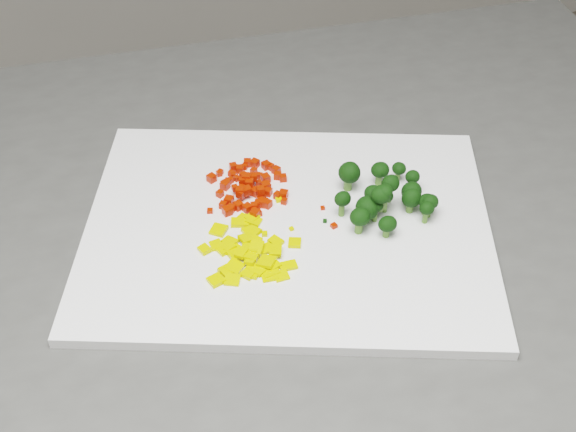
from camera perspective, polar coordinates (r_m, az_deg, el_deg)
name	(u,v)px	position (r m, az deg, el deg)	size (l,w,h in m)	color
cutting_board	(288,227)	(0.80, 0.00, -0.82)	(0.40, 0.31, 0.01)	white
carrot_pile	(246,182)	(0.83, -2.97, 2.45)	(0.09, 0.09, 0.03)	red
pepper_pile	(254,249)	(0.76, -2.46, -2.33)	(0.10, 0.10, 0.01)	yellow
broccoli_pile	(382,186)	(0.81, 6.74, 2.12)	(0.11, 0.11, 0.05)	black
carrot_cube_0	(220,194)	(0.83, -4.87, 1.59)	(0.01, 0.01, 0.01)	red
carrot_cube_1	(212,178)	(0.85, -5.46, 2.70)	(0.01, 0.01, 0.01)	red
carrot_cube_2	(259,176)	(0.85, -2.04, 2.88)	(0.01, 0.01, 0.01)	red
carrot_cube_3	(242,188)	(0.83, -3.32, 2.02)	(0.01, 0.01, 0.01)	red
carrot_cube_4	(220,172)	(0.86, -4.84, 3.13)	(0.01, 0.01, 0.01)	red
carrot_cube_5	(278,176)	(0.85, -0.74, 2.88)	(0.01, 0.01, 0.01)	red
carrot_cube_6	(266,165)	(0.87, -1.57, 3.62)	(0.01, 0.01, 0.01)	red
carrot_cube_7	(240,191)	(0.82, -3.44, 1.78)	(0.01, 0.01, 0.01)	red
carrot_cube_8	(258,204)	(0.82, -2.15, 0.88)	(0.01, 0.01, 0.01)	red
carrot_cube_9	(268,192)	(0.83, -1.43, 1.72)	(0.01, 0.01, 0.01)	red
carrot_cube_10	(258,183)	(0.84, -2.13, 2.35)	(0.01, 0.01, 0.01)	red
carrot_cube_11	(247,163)	(0.87, -2.91, 3.80)	(0.01, 0.01, 0.01)	red
carrot_cube_12	(254,210)	(0.81, -2.44, 0.42)	(0.01, 0.01, 0.01)	red
carrot_cube_13	(250,181)	(0.84, -2.71, 2.48)	(0.01, 0.01, 0.01)	red
carrot_cube_14	(231,173)	(0.86, -4.05, 3.05)	(0.01, 0.01, 0.01)	red
carrot_cube_15	(284,201)	(0.82, -0.27, 1.05)	(0.01, 0.01, 0.01)	red
carrot_cube_16	(267,204)	(0.82, -1.48, 0.87)	(0.01, 0.01, 0.01)	red
carrot_cube_17	(264,203)	(0.82, -1.75, 0.93)	(0.01, 0.01, 0.01)	red
carrot_cube_18	(254,206)	(0.81, -2.43, 0.70)	(0.01, 0.01, 0.01)	red
carrot_cube_19	(260,199)	(0.82, -2.02, 1.22)	(0.01, 0.01, 0.01)	red
carrot_cube_20	(270,167)	(0.86, -1.26, 3.53)	(0.01, 0.01, 0.01)	red
carrot_cube_21	(233,167)	(0.87, -3.92, 3.50)	(0.01, 0.01, 0.01)	red
carrot_cube_22	(229,201)	(0.82, -4.22, 1.10)	(0.01, 0.01, 0.01)	red
carrot_cube_23	(265,178)	(0.85, -1.62, 2.69)	(0.01, 0.01, 0.01)	red
carrot_cube_24	(241,193)	(0.82, -3.37, 1.61)	(0.01, 0.01, 0.01)	red
carrot_cube_25	(278,196)	(0.83, -0.73, 1.46)	(0.01, 0.01, 0.01)	red
carrot_cube_26	(255,192)	(0.83, -2.34, 1.72)	(0.01, 0.01, 0.01)	red
carrot_cube_27	(233,175)	(0.86, -3.90, 2.92)	(0.01, 0.01, 0.01)	red
carrot_cube_28	(283,178)	(0.85, -0.36, 2.73)	(0.01, 0.01, 0.01)	red
carrot_cube_29	(266,186)	(0.84, -1.58, 2.14)	(0.01, 0.01, 0.01)	red
carrot_cube_30	(238,206)	(0.82, -3.56, 0.74)	(0.01, 0.01, 0.01)	red
carrot_cube_31	(247,178)	(0.84, -2.97, 2.74)	(0.01, 0.01, 0.01)	red
carrot_cube_32	(242,181)	(0.83, -3.30, 2.53)	(0.01, 0.01, 0.01)	red
carrot_cube_33	(231,180)	(0.85, -4.11, 2.56)	(0.01, 0.01, 0.01)	red
carrot_cube_34	(235,188)	(0.83, -3.80, 2.01)	(0.01, 0.01, 0.01)	red
carrot_cube_35	(276,170)	(0.86, -0.85, 3.28)	(0.01, 0.01, 0.01)	red
carrot_cube_36	(247,208)	(0.81, -2.92, 0.57)	(0.01, 0.01, 0.01)	red
carrot_cube_37	(249,183)	(0.83, -2.77, 2.36)	(0.01, 0.01, 0.01)	red
carrot_cube_38	(245,166)	(0.87, -3.08, 3.54)	(0.01, 0.01, 0.01)	red
carrot_cube_39	(227,211)	(0.81, -4.34, 0.37)	(0.01, 0.01, 0.01)	red
carrot_cube_40	(225,185)	(0.84, -4.50, 2.20)	(0.01, 0.01, 0.01)	red
carrot_cube_41	(241,168)	(0.86, -3.40, 3.43)	(0.01, 0.01, 0.01)	red
carrot_cube_42	(231,208)	(0.81, -4.07, 0.54)	(0.01, 0.01, 0.01)	red
carrot_cube_43	(263,197)	(0.83, -1.82, 1.37)	(0.01, 0.01, 0.01)	red
carrot_cube_44	(247,191)	(0.82, -2.94, 1.82)	(0.01, 0.01, 0.01)	red
carrot_cube_45	(228,182)	(0.85, -4.32, 2.46)	(0.01, 0.01, 0.01)	red
carrot_cube_46	(253,177)	(0.84, -2.47, 2.79)	(0.01, 0.01, 0.01)	red
carrot_cube_47	(247,190)	(0.83, -2.92, 1.88)	(0.01, 0.01, 0.01)	red
carrot_cube_48	(244,176)	(0.84, -3.18, 2.88)	(0.01, 0.01, 0.01)	red
carrot_cube_49	(261,190)	(0.82, -1.95, 1.83)	(0.01, 0.01, 0.01)	red
carrot_cube_50	(223,205)	(0.82, -4.64, 0.78)	(0.01, 0.01, 0.01)	red
carrot_cube_51	(240,169)	(0.86, -3.44, 3.34)	(0.01, 0.01, 0.01)	red
carrot_cube_52	(284,194)	(0.83, -0.32, 1.55)	(0.01, 0.01, 0.01)	red
carrot_cube_53	(255,214)	(0.80, -2.35, 0.16)	(0.01, 0.01, 0.01)	red
carrot_cube_54	(255,163)	(0.87, -2.38, 3.76)	(0.01, 0.01, 0.01)	red
carrot_cube_55	(219,173)	(0.86, -4.92, 3.03)	(0.01, 0.01, 0.01)	red
carrot_cube_56	(237,178)	(0.85, -3.66, 2.69)	(0.01, 0.01, 0.01)	red
carrot_cube_57	(258,213)	(0.81, -2.13, 0.21)	(0.01, 0.01, 0.01)	red
carrot_cube_58	(254,171)	(0.86, -2.45, 3.23)	(0.01, 0.01, 0.01)	red
pepper_chunk_0	(288,266)	(0.75, 0.02, -3.57)	(0.02, 0.01, 0.00)	yellow
pepper_chunk_1	(276,250)	(0.76, -0.88, -2.45)	(0.01, 0.02, 0.00)	yellow
pepper_chunk_2	(250,256)	(0.76, -2.74, -2.84)	(0.01, 0.01, 0.00)	yellow
pepper_chunk_3	(256,270)	(0.75, -2.28, -3.83)	(0.02, 0.01, 0.00)	yellow
pepper_chunk_4	(216,245)	(0.78, -5.14, -2.06)	(0.01, 0.01, 0.00)	yellow
pepper_chunk_5	(281,276)	(0.74, -0.48, -4.28)	(0.01, 0.01, 0.00)	yellow
pepper_chunk_6	(254,221)	(0.80, -2.45, -0.36)	(0.01, 0.01, 0.00)	yellow
pepper_chunk_7	(251,260)	(0.76, -2.66, -3.12)	(0.01, 0.01, 0.00)	yellow
pepper_chunk_8	(204,249)	(0.77, -5.97, -2.37)	(0.01, 0.01, 0.00)	yellow
pepper_chunk_9	(235,255)	(0.77, -3.78, -2.82)	(0.01, 0.01, 0.00)	yellow
pepper_chunk_10	(253,232)	(0.79, -2.49, -1.18)	(0.01, 0.01, 0.00)	yellow
pepper_chunk_11	(226,271)	(0.75, -4.45, -3.93)	(0.01, 0.01, 0.00)	yellow
pepper_chunk_12	(235,267)	(0.75, -3.81, -3.64)	(0.02, 0.02, 0.00)	yellow
pepper_chunk_13	(241,253)	(0.76, -3.34, -2.63)	(0.01, 0.01, 0.00)	yellow
pepper_chunk_14	(267,261)	(0.75, -1.53, -3.25)	(0.02, 0.02, 0.00)	yellow
pepper_chunk_15	(270,276)	(0.74, -1.31, -4.31)	(0.02, 0.01, 0.00)	yellow
pepper_chunk_16	(249,273)	(0.75, -2.78, -4.04)	(0.02, 0.01, 0.00)	yellow
pepper_chunk_17	(230,241)	(0.78, -4.14, -1.79)	(0.01, 0.01, 0.00)	yellow
pepper_chunk_18	(250,248)	(0.77, -2.74, -2.29)	(0.02, 0.01, 0.00)	yellow
pepper_chunk_19	(254,272)	(0.75, -2.44, -4.02)	(0.01, 0.02, 0.00)	yellow
pepper_chunk_20	(247,238)	(0.78, -2.96, -1.61)	(0.01, 0.01, 0.00)	yellow
pepper_chunk_21	(252,218)	(0.80, -2.56, -0.13)	(0.01, 0.01, 0.00)	yellow
pepper_chunk_22	(256,241)	(0.77, -2.29, -1.78)	(0.01, 0.01, 0.00)	yellow
pepper_chunk_23	(225,248)	(0.77, -4.50, -2.27)	(0.02, 0.01, 0.00)	yellow
pepper_chunk_24	(266,249)	(0.77, -1.56, -2.34)	(0.01, 0.01, 0.00)	yellow
pepper_chunk_25	(232,280)	(0.74, -3.98, -4.57)	(0.01, 0.01, 0.00)	yellow
pepper_chunk_26	(216,280)	(0.74, -5.14, -4.57)	(0.01, 0.01, 0.00)	yellow
pepper_chunk_27	(240,223)	(0.80, -3.45, -0.47)	(0.02, 0.01, 0.00)	yellow
pepper_chunk_28	(270,272)	(0.75, -1.28, -3.98)	(0.01, 0.02, 0.00)	yellow
pepper_chunk_29	(253,255)	(0.76, -2.48, -2.76)	(0.01, 0.02, 0.00)	yellow
pepper_chunk_30	(219,230)	(0.79, -4.96, -1.01)	(0.02, 0.02, 0.00)	yellow
pepper_chunk_31	(271,266)	(0.75, -1.21, -3.56)	(0.02, 0.01, 0.00)	yellow
pepper_chunk_32	(242,218)	(0.80, -3.30, -0.16)	(0.01, 0.01, 0.00)	yellow
pepper_chunk_33	(256,248)	(0.77, -2.28, -2.26)	(0.02, 0.01, 0.00)	yellow
pepper_chunk_34	(233,249)	(0.77, -3.92, -2.37)	(0.01, 0.02, 0.00)	yellow
pepper_chunk_35	(295,243)	(0.78, 0.48, -1.91)	(0.01, 0.01, 0.00)	yellow
pepper_chunk_36	(276,241)	(0.78, -0.88, -1.82)	(0.01, 0.01, 0.00)	yellow
pepper_chunk_37	(250,232)	(0.79, -2.73, -1.14)	(0.01, 0.01, 0.00)	yellow
broccoli_floret_0	(429,206)	(0.81, 9.98, 0.67)	(0.02, 0.02, 0.03)	black
broccoli_floret_1	(372,199)	(0.81, 6.01, 1.24)	(0.02, 0.02, 0.03)	black
broccoli_floret_2	(426,213)	(0.80, 9.77, 0.22)	(0.02, 0.02, 0.02)	black
broccoli_floret_3	(347,178)	(0.83, 4.18, 2.68)	(0.02, 0.02, 0.03)	black
broccoli_floret_4	(410,202)	(0.81, 8.70, 1.02)	(0.03, 0.03, 0.03)	black
broccoli_floret_5	(366,211)	(0.80, 5.57, 0.36)	(0.03, 0.03, 0.03)	black
broccoli_floret_6	(379,174)	(0.84, 6.50, 2.98)	(0.03, 0.03, 0.03)	black
broccoli_floret_7	(389,189)	(0.81, 7.21, 1.89)	(0.03, 0.03, 0.03)	black
broccoli_floret_8	(426,205)	(0.81, 9.77, 0.78)	(0.02, 0.02, 0.02)	black
broccoli_floret_9	(380,199)	(0.79, 6.57, 1.22)	(0.03, 0.03, 0.03)	black
broccoli_floret_10	(387,227)	(0.78, 7.03, -0.80)	(0.03, 0.03, 0.02)	black
broccoli_floret_11	(385,202)	(0.81, 6.93, 1.01)	(0.02, 0.02, 0.03)	black
broccoli_floret_12	(398,173)	(0.85, 7.84, 3.08)	(0.02, 0.02, 0.02)	black
broccoli_floret_13	(411,182)	(0.84, 8.77, 2.39)	(0.02, 0.02, 0.03)	black
broccoli_floret_14	(342,205)	(0.80, 3.85, 0.82)	(0.02, 0.02, 0.03)	black
broccoli_floret_15	(348,177)	(0.83, 4.32, 2.75)	(0.03, 0.03, 0.03)	black
broccoli_floret_16	(359,221)	(0.78, 5.08, -0.38)	(0.03, 0.03, 0.03)	black
broccoli_floret_17	(410,196)	(0.82, 8.69, 1.44)	(0.03, 0.03, 0.03)	black
broccoli_floret_18	(375,211)	(0.80, 6.23, 0.35)	(0.02, 0.02, 0.02)	black
broccoli_floret_19	(384,198)	(0.79, 6.82, 1.32)	(0.02, 0.02, 0.03)	black
stray_bit_0	(252,223)	(0.80, -2.56, -0.47)	(0.00, 0.00, 0.00)	black
stray_bit_1	(323,208)	(0.82, 2.48, 0.58)	(0.00, 0.00, 0.00)	red
stray_bit_2	(240,206)	(0.82, -3.43, 0.71)	(0.01, 0.01, 0.00)	red
stray_bit_3	(325,221)	(0.80, 2.64, -0.35)	(0.00, 0.00, 0.00)	black
stray_bit_4	(279,200)	(0.82, -0.68, 1.18)	(0.01, 0.01, 0.00)	yellow
stray_bit_5	(239,224)	(0.80, -3.49, -0.56)	(0.01, 0.01, 0.00)	black
stray_bit_6	(210,211)	(0.81, -5.57, 0.37)	(0.01, 0.01, 0.00)	red
stray_bit_7	(265,234)	(0.79, -1.67, -1.28)	(0.01, 0.01, 0.00)	yellow
stray_bit_8	(334,226)	(0.80, 3.28, -0.70)	(0.01, 0.01, 0.00)	red
stray_bit_9	(272,252)	(0.77, -1.16, -2.57)	(0.01, 0.01, 0.00)	yellow
stray_bit_10	(291,229)	(0.79, 0.25, -0.91)	(0.00, 0.00, 0.00)	yellow
stray_bit_11	(224,182)	(0.85, -4.58, 2.39)	(0.01, 0.01, 0.00)	red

